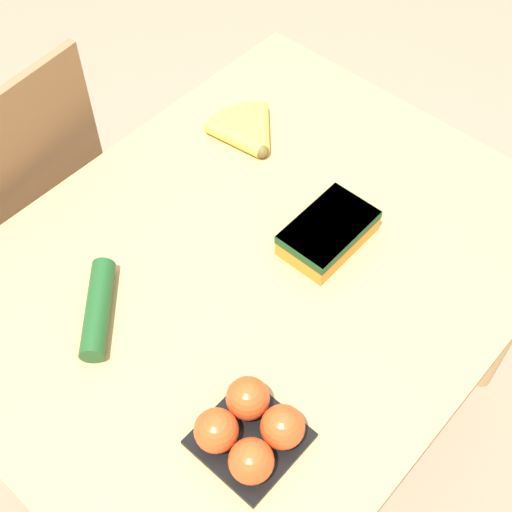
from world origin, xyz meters
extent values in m
plane|color=gray|center=(0.00, 0.00, 0.00)|extent=(12.00, 12.00, 0.00)
cube|color=tan|center=(0.00, 0.00, 0.72)|extent=(1.17, 0.91, 0.03)
cylinder|color=tan|center=(0.53, 0.40, 0.35)|extent=(0.06, 0.06, 0.70)
cube|color=#8E6642|center=(-0.16, 0.72, 0.46)|extent=(0.46, 0.44, 0.03)
cube|color=#8E6642|center=(-0.14, 0.53, 0.71)|extent=(0.39, 0.06, 0.49)
cylinder|color=#8E6642|center=(0.01, 0.91, 0.22)|extent=(0.04, 0.04, 0.45)
cylinder|color=#8E6642|center=(0.04, 0.57, 0.22)|extent=(0.04, 0.04, 0.45)
cylinder|color=#8E6642|center=(-0.32, 0.54, 0.22)|extent=(0.04, 0.04, 0.45)
sphere|color=brown|center=(0.23, 0.19, 0.75)|extent=(0.03, 0.03, 0.03)
cylinder|color=#DBCC47|center=(0.28, 0.24, 0.75)|extent=(0.13, 0.12, 0.04)
cylinder|color=#DBCC47|center=(0.27, 0.24, 0.75)|extent=(0.12, 0.13, 0.04)
cylinder|color=#DBCC47|center=(0.26, 0.25, 0.75)|extent=(0.10, 0.14, 0.04)
cylinder|color=#DBCC47|center=(0.25, 0.25, 0.75)|extent=(0.08, 0.15, 0.04)
cylinder|color=#DBCC47|center=(0.24, 0.26, 0.75)|extent=(0.06, 0.15, 0.04)
cylinder|color=#DBCC47|center=(0.23, 0.26, 0.75)|extent=(0.04, 0.14, 0.04)
cylinder|color=#DBCC47|center=(0.22, 0.26, 0.75)|extent=(0.05, 0.15, 0.04)
cube|color=black|center=(-0.27, -0.23, 0.74)|extent=(0.16, 0.16, 0.01)
sphere|color=#DB4C1E|center=(-0.31, -0.27, 0.78)|extent=(0.07, 0.07, 0.07)
sphere|color=#DB4C1E|center=(-0.24, -0.27, 0.78)|extent=(0.07, 0.07, 0.07)
sphere|color=#DB4C1E|center=(-0.31, -0.19, 0.78)|extent=(0.07, 0.07, 0.07)
sphere|color=#DB4C1E|center=(-0.24, -0.19, 0.78)|extent=(0.07, 0.07, 0.07)
cube|color=orange|center=(0.14, -0.07, 0.76)|extent=(0.19, 0.12, 0.06)
cube|color=#19471E|center=(0.14, -0.07, 0.78)|extent=(0.19, 0.12, 0.02)
cylinder|color=#1E5123|center=(-0.28, 0.14, 0.76)|extent=(0.18, 0.17, 0.05)
camera|label=1|loc=(-0.61, -0.54, 1.86)|focal=50.00mm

